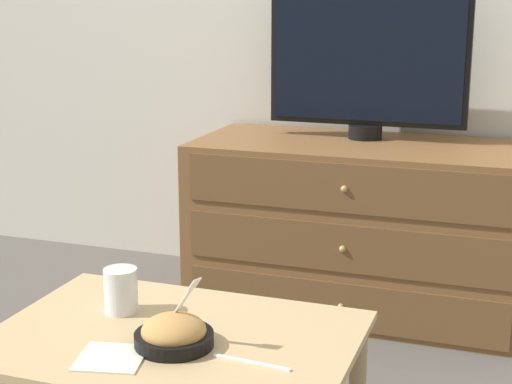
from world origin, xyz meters
name	(u,v)px	position (x,y,z in m)	size (l,w,h in m)	color
ground_plane	(373,279)	(0.00, 0.00, 0.00)	(12.00, 12.00, 0.00)	#56514C
dresser	(360,227)	(0.00, -0.32, 0.32)	(1.25, 0.59, 0.64)	brown
tv	(368,60)	(-0.01, -0.21, 0.94)	(0.75, 0.13, 0.57)	black
coffee_table	(174,357)	(-0.17, -1.60, 0.35)	(0.85, 0.60, 0.40)	tan
takeout_bowl	(174,334)	(-0.14, -1.66, 0.43)	(0.18, 0.18, 0.17)	black
drink_cup	(121,293)	(-0.35, -1.52, 0.45)	(0.08, 0.08, 0.11)	white
napkin	(111,358)	(-0.25, -1.76, 0.40)	(0.17, 0.17, 0.00)	silver
knife	(251,363)	(0.05, -1.68, 0.40)	(0.18, 0.02, 0.01)	white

